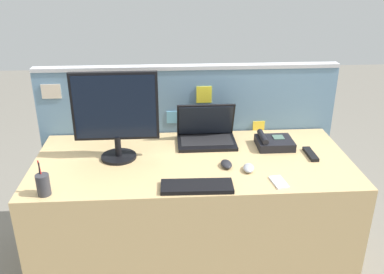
% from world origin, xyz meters
% --- Properties ---
extents(ground_plane, '(10.00, 10.00, 0.00)m').
position_xyz_m(ground_plane, '(0.00, 0.00, 0.00)').
color(ground_plane, slate).
extents(desk, '(1.82, 0.81, 0.74)m').
position_xyz_m(desk, '(0.00, 0.00, 0.37)').
color(desk, tan).
rests_on(desk, ground_plane).
extents(cubicle_divider, '(1.94, 0.07, 1.19)m').
position_xyz_m(cubicle_divider, '(-0.00, 0.44, 0.60)').
color(cubicle_divider, '#6084A3').
rests_on(cubicle_divider, ground_plane).
extents(desktop_monitor, '(0.48, 0.20, 0.51)m').
position_xyz_m(desktop_monitor, '(-0.43, 0.06, 1.03)').
color(desktop_monitor, black).
rests_on(desktop_monitor, desk).
extents(laptop, '(0.36, 0.25, 0.24)m').
position_xyz_m(laptop, '(0.10, 0.24, 0.81)').
color(laptop, black).
rests_on(laptop, desk).
extents(desk_phone, '(0.22, 0.19, 0.09)m').
position_xyz_m(desk_phone, '(0.51, 0.14, 0.77)').
color(desk_phone, black).
rests_on(desk_phone, desk).
extents(keyboard_main, '(0.37, 0.14, 0.02)m').
position_xyz_m(keyboard_main, '(-0.00, -0.32, 0.76)').
color(keyboard_main, black).
rests_on(keyboard_main, desk).
extents(computer_mouse_right_hand, '(0.07, 0.11, 0.03)m').
position_xyz_m(computer_mouse_right_hand, '(0.18, -0.10, 0.76)').
color(computer_mouse_right_hand, '#232328').
rests_on(computer_mouse_right_hand, desk).
extents(computer_mouse_left_hand, '(0.08, 0.11, 0.03)m').
position_xyz_m(computer_mouse_left_hand, '(0.30, -0.15, 0.76)').
color(computer_mouse_left_hand, '#9EA0A8').
rests_on(computer_mouse_left_hand, desk).
extents(pen_cup, '(0.07, 0.07, 0.18)m').
position_xyz_m(pen_cup, '(-0.75, -0.33, 0.80)').
color(pen_cup, '#333338').
rests_on(pen_cup, desk).
extents(cell_phone_white_slab, '(0.08, 0.14, 0.01)m').
position_xyz_m(cell_phone_white_slab, '(0.43, -0.30, 0.75)').
color(cell_phone_white_slab, silver).
rests_on(cell_phone_white_slab, desk).
extents(tv_remote, '(0.05, 0.17, 0.02)m').
position_xyz_m(tv_remote, '(0.70, 0.01, 0.75)').
color(tv_remote, black).
rests_on(tv_remote, desk).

